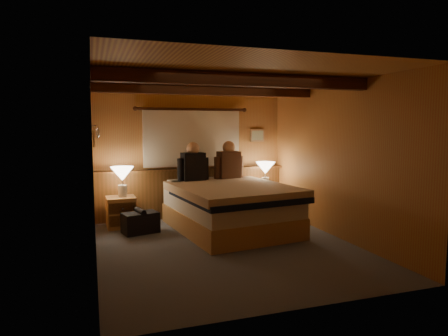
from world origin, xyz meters
name	(u,v)px	position (x,y,z in m)	size (l,w,h in m)	color
floor	(227,247)	(0.00, 0.00, 0.00)	(4.20, 4.20, 0.00)	#4F535E
ceiling	(227,78)	(0.00, 0.00, 2.40)	(4.20, 4.20, 0.00)	#D9A851
wall_back	(192,154)	(0.00, 2.10, 1.20)	(3.60, 3.60, 0.00)	#B1813F
wall_left	(94,168)	(-1.80, 0.00, 1.20)	(4.20, 4.20, 0.00)	#B1813F
wall_right	(336,161)	(1.80, 0.00, 1.20)	(4.20, 4.20, 0.00)	#B1813F
wall_front	(301,185)	(0.00, -2.10, 1.20)	(3.60, 3.60, 0.00)	#B1813F
wainscot	(193,192)	(0.00, 2.04, 0.49)	(3.60, 0.23, 0.94)	brown
curtain_window	(192,138)	(0.00, 2.03, 1.52)	(2.18, 0.09, 1.11)	#472011
ceiling_beams	(224,86)	(0.00, 0.15, 2.31)	(3.60, 1.65, 0.16)	#472011
coat_rail	(97,130)	(-1.72, 1.58, 1.67)	(0.05, 0.55, 0.24)	silver
framed_print	(257,135)	(1.35, 2.08, 1.55)	(0.30, 0.04, 0.25)	tan
bed	(230,207)	(0.34, 0.86, 0.40)	(1.99, 2.45, 0.77)	tan
nightstand_left	(121,212)	(-1.37, 1.63, 0.26)	(0.50, 0.45, 0.53)	tan
nightstand_right	(264,202)	(1.31, 1.60, 0.29)	(0.56, 0.51, 0.57)	tan
lamp_left	(122,176)	(-1.33, 1.69, 0.89)	(0.39, 0.39, 0.51)	white
lamp_right	(265,169)	(1.34, 1.65, 0.91)	(0.37, 0.37, 0.48)	white
person_left	(193,165)	(-0.10, 1.58, 1.05)	(0.59, 0.29, 0.72)	black
person_right	(229,163)	(0.61, 1.68, 1.05)	(0.59, 0.29, 0.72)	#492C1D
duffel_bag	(140,222)	(-1.10, 1.16, 0.18)	(0.62, 0.46, 0.40)	black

